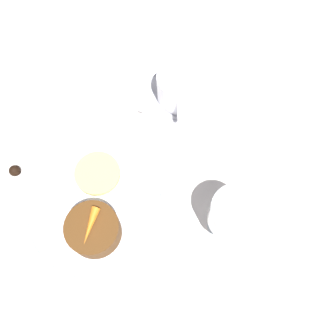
% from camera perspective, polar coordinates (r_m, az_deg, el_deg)
% --- Properties ---
extents(ground_plane, '(3.00, 3.00, 0.00)m').
position_cam_1_polar(ground_plane, '(0.66, -5.98, -4.95)').
color(ground_plane, white).
extents(dinner_plate, '(0.24, 0.24, 0.01)m').
position_cam_1_polar(dinner_plate, '(0.66, -10.39, -6.05)').
color(dinner_plate, white).
rests_on(dinner_plate, ground_plane).
extents(saucer, '(0.15, 0.15, 0.01)m').
position_cam_1_polar(saucer, '(0.73, 1.76, 10.02)').
color(saucer, white).
rests_on(saucer, ground_plane).
extents(coffee_cup, '(0.11, 0.08, 0.07)m').
position_cam_1_polar(coffee_cup, '(0.70, 1.67, 11.70)').
color(coffee_cup, white).
rests_on(coffee_cup, saucer).
extents(spoon, '(0.04, 0.12, 0.00)m').
position_cam_1_polar(spoon, '(0.70, 1.48, 7.20)').
color(spoon, silver).
rests_on(spoon, saucer).
extents(wine_glass, '(0.07, 0.07, 0.11)m').
position_cam_1_polar(wine_glass, '(0.58, 9.54, -6.70)').
color(wine_glass, silver).
rests_on(wine_glass, ground_plane).
extents(fork, '(0.05, 0.20, 0.01)m').
position_cam_1_polar(fork, '(0.71, -5.02, 6.55)').
color(fork, silver).
rests_on(fork, ground_plane).
extents(dessert_cake, '(0.08, 0.08, 0.05)m').
position_cam_1_polar(dessert_cake, '(0.62, -10.75, -8.83)').
color(dessert_cake, '#563314').
rests_on(dessert_cake, dinner_plate).
extents(carrot_garnish, '(0.06, 0.03, 0.01)m').
position_cam_1_polar(carrot_garnish, '(0.59, -11.25, -8.25)').
color(carrot_garnish, orange).
rests_on(carrot_garnish, dessert_cake).
extents(pineapple_slice, '(0.08, 0.08, 0.01)m').
position_cam_1_polar(pineapple_slice, '(0.66, -10.20, -0.79)').
color(pineapple_slice, '#EFE075').
rests_on(pineapple_slice, dinner_plate).
extents(chocolate_truffle, '(0.02, 0.02, 0.02)m').
position_cam_1_polar(chocolate_truffle, '(0.71, -21.36, -0.37)').
color(chocolate_truffle, black).
rests_on(chocolate_truffle, ground_plane).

